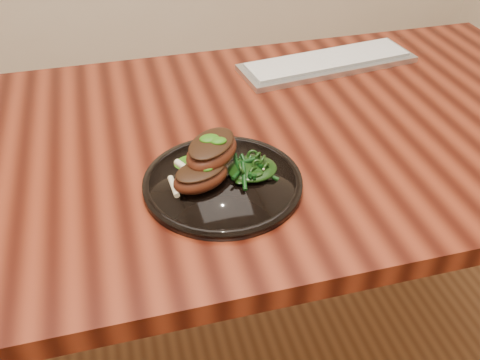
{
  "coord_description": "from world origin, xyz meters",
  "views": [
    {
      "loc": [
        -0.21,
        -0.86,
        1.32
      ],
      "look_at": [
        -0.03,
        -0.18,
        0.78
      ],
      "focal_mm": 40.0,
      "sensor_mm": 36.0,
      "label": 1
    }
  ],
  "objects_px": {
    "plate": "(223,182)",
    "lamb_chop_front": "(200,176)",
    "desk": "(231,169)",
    "greens_heap": "(252,166)",
    "keyboard": "(328,62)"
  },
  "relations": [
    {
      "from": "lamb_chop_front",
      "to": "plate",
      "type": "bearing_deg",
      "value": 13.87
    },
    {
      "from": "keyboard",
      "to": "plate",
      "type": "bearing_deg",
      "value": -131.98
    },
    {
      "from": "desk",
      "to": "plate",
      "type": "distance_m",
      "value": 0.19
    },
    {
      "from": "plate",
      "to": "keyboard",
      "type": "height_order",
      "value": "keyboard"
    },
    {
      "from": "plate",
      "to": "greens_heap",
      "type": "bearing_deg",
      "value": 5.19
    },
    {
      "from": "plate",
      "to": "keyboard",
      "type": "bearing_deg",
      "value": 48.02
    },
    {
      "from": "plate",
      "to": "keyboard",
      "type": "distance_m",
      "value": 0.53
    },
    {
      "from": "greens_heap",
      "to": "keyboard",
      "type": "height_order",
      "value": "greens_heap"
    },
    {
      "from": "desk",
      "to": "greens_heap",
      "type": "xyz_separation_m",
      "value": [
        0.0,
        -0.15,
        0.11
      ]
    },
    {
      "from": "desk",
      "to": "greens_heap",
      "type": "height_order",
      "value": "greens_heap"
    },
    {
      "from": "lamb_chop_front",
      "to": "greens_heap",
      "type": "height_order",
      "value": "lamb_chop_front"
    },
    {
      "from": "lamb_chop_front",
      "to": "keyboard",
      "type": "relative_size",
      "value": 0.27
    },
    {
      "from": "desk",
      "to": "keyboard",
      "type": "distance_m",
      "value": 0.4
    },
    {
      "from": "lamb_chop_front",
      "to": "greens_heap",
      "type": "distance_m",
      "value": 0.09
    },
    {
      "from": "plate",
      "to": "lamb_chop_front",
      "type": "xyz_separation_m",
      "value": [
        -0.04,
        -0.01,
        0.03
      ]
    }
  ]
}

